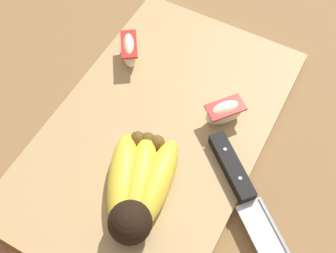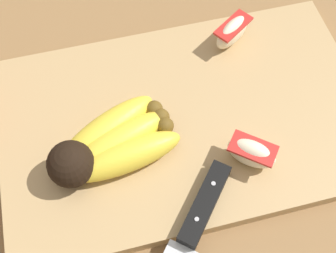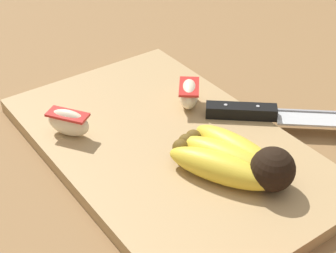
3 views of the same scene
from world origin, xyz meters
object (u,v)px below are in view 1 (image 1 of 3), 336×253
at_px(banana_bunch, 138,188).
at_px(apple_wedge_middle, 129,49).
at_px(apple_wedge_near, 225,112).
at_px(chefs_knife, 248,199).

distance_m(banana_bunch, apple_wedge_middle, 0.23).
bearing_deg(apple_wedge_near, chefs_knife, 38.85).
height_order(apple_wedge_near, apple_wedge_middle, apple_wedge_middle).
bearing_deg(chefs_knife, apple_wedge_middle, -117.54).
bearing_deg(apple_wedge_middle, banana_bunch, 33.77).
distance_m(banana_bunch, apple_wedge_near, 0.16).
height_order(banana_bunch, chefs_knife, banana_bunch).
distance_m(chefs_knife, apple_wedge_near, 0.13).
bearing_deg(apple_wedge_middle, apple_wedge_near, 78.82).
height_order(banana_bunch, apple_wedge_middle, banana_bunch).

